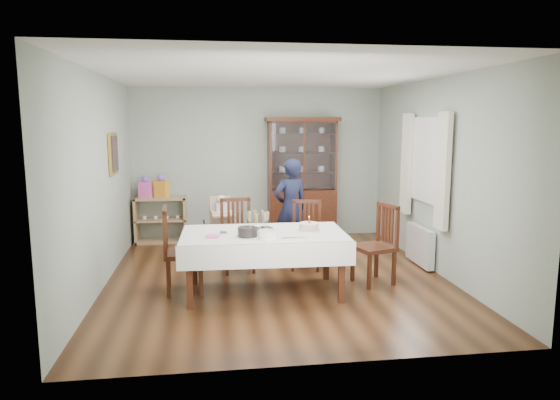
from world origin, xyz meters
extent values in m
plane|color=#593319|center=(0.00, 0.00, 0.00)|extent=(5.00, 5.00, 0.00)
plane|color=#9EAA99|center=(0.00, 2.50, 1.35)|extent=(4.50, 0.00, 4.50)
plane|color=#9EAA99|center=(-2.25, 0.00, 1.35)|extent=(0.00, 5.00, 5.00)
plane|color=#9EAA99|center=(2.25, 0.00, 1.35)|extent=(0.00, 5.00, 5.00)
plane|color=white|center=(0.00, 0.00, 2.70)|extent=(5.00, 5.00, 0.00)
cube|color=#4B2112|center=(-0.24, -0.59, 0.72)|extent=(1.93, 1.10, 0.06)
cube|color=silver|center=(-0.24, -0.59, 0.76)|extent=(2.03, 1.21, 0.01)
cube|color=#4B2112|center=(0.75, 2.26, 0.45)|extent=(1.20, 0.45, 0.90)
cube|color=white|center=(0.75, 2.07, 1.50)|extent=(1.12, 0.01, 1.16)
cube|color=#4B2112|center=(0.75, 2.26, 2.14)|extent=(1.30, 0.48, 0.07)
cube|color=tan|center=(-1.75, 2.28, 0.02)|extent=(0.90, 0.38, 0.04)
cube|color=tan|center=(-1.75, 2.28, 0.40)|extent=(0.90, 0.38, 0.03)
cube|color=tan|center=(-1.75, 2.28, 0.78)|extent=(0.90, 0.38, 0.04)
cube|color=tan|center=(-2.17, 2.28, 0.40)|extent=(0.04, 0.38, 0.80)
cube|color=tan|center=(-1.33, 2.28, 0.40)|extent=(0.04, 0.38, 0.80)
cube|color=gold|center=(-2.22, 0.80, 1.65)|extent=(0.04, 0.48, 0.58)
cube|color=white|center=(2.22, 0.30, 1.55)|extent=(0.04, 1.02, 1.22)
cube|color=silver|center=(2.16, -0.32, 1.45)|extent=(0.07, 0.30, 1.55)
cube|color=silver|center=(2.16, 0.92, 1.45)|extent=(0.07, 0.30, 1.55)
cube|color=white|center=(2.16, 0.30, 0.30)|extent=(0.10, 0.80, 0.55)
cube|color=#4B2112|center=(-0.50, 0.39, 0.47)|extent=(0.50, 0.50, 0.05)
cube|color=#4B2112|center=(-0.53, 0.59, 0.74)|extent=(0.44, 0.09, 0.54)
cube|color=#4B2112|center=(0.47, 0.37, 0.44)|extent=(0.52, 0.52, 0.05)
cube|color=#4B2112|center=(0.52, 0.56, 0.71)|extent=(0.41, 0.14, 0.51)
cube|color=#4B2112|center=(-1.21, -0.41, 0.49)|extent=(0.51, 0.51, 0.05)
cube|color=#4B2112|center=(-1.43, -0.42, 0.78)|extent=(0.07, 0.46, 0.56)
cube|color=#4B2112|center=(1.21, -0.41, 0.48)|extent=(0.58, 0.58, 0.05)
cube|color=#4B2112|center=(1.42, -0.35, 0.76)|extent=(0.17, 0.44, 0.55)
imported|color=black|center=(0.34, 0.98, 0.77)|extent=(0.65, 0.53, 1.54)
cube|color=tan|center=(-0.71, 1.05, 0.63)|extent=(0.37, 0.34, 0.23)
cube|color=tan|center=(-0.71, 1.05, 0.82)|extent=(0.33, 0.11, 0.27)
cube|color=tan|center=(-0.71, 1.05, 0.71)|extent=(0.36, 0.21, 0.03)
cube|color=silver|center=(-0.71, 1.05, 0.78)|extent=(0.19, 0.16, 0.17)
sphere|color=beige|center=(-0.71, 1.05, 0.92)|extent=(0.14, 0.14, 0.14)
cylinder|color=silver|center=(-0.30, -0.44, 0.77)|extent=(0.38, 0.38, 0.01)
torus|color=silver|center=(-0.30, -0.44, 0.78)|extent=(0.39, 0.39, 0.01)
cylinder|color=white|center=(0.32, -0.59, 0.77)|extent=(0.28, 0.28, 0.02)
cylinder|color=brown|center=(0.32, -0.59, 0.82)|extent=(0.24, 0.24, 0.09)
cylinder|color=silver|center=(0.32, -0.59, 0.86)|extent=(0.24, 0.24, 0.01)
cylinder|color=#F24C4C|center=(0.32, -0.59, 0.90)|extent=(0.01, 0.01, 0.07)
sphere|color=yellow|center=(0.32, -0.59, 0.94)|extent=(0.02, 0.02, 0.02)
cylinder|color=black|center=(-0.45, -0.77, 0.82)|extent=(0.27, 0.27, 0.11)
cylinder|color=white|center=(-0.23, -0.91, 0.81)|extent=(0.29, 0.29, 0.10)
cube|color=#EB56BA|center=(-0.85, -0.75, 0.77)|extent=(0.18, 0.18, 0.02)
cube|color=silver|center=(0.07, -0.93, 0.77)|extent=(0.29, 0.04, 0.01)
cube|color=#EB56BA|center=(-1.99, 2.26, 0.94)|extent=(0.23, 0.18, 0.28)
sphere|color=#E533B2|center=(-1.99, 2.26, 1.13)|extent=(0.11, 0.11, 0.11)
cube|color=orange|center=(-1.71, 2.26, 0.94)|extent=(0.26, 0.23, 0.29)
sphere|color=#E533B2|center=(-1.71, 2.26, 1.14)|extent=(0.13, 0.13, 0.13)
camera|label=1|loc=(-0.85, -6.49, 2.08)|focal=32.00mm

